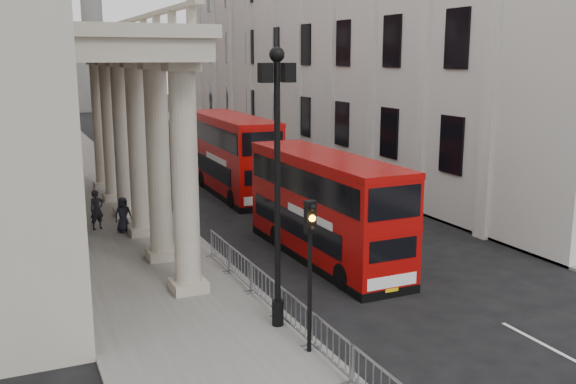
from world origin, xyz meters
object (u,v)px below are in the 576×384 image
object	(u,v)px
bus_near	(325,205)
pedestrian_c	(123,215)
lamp_post_north	(108,102)
pedestrian_a	(97,210)
traffic_light	(310,249)
lamp_post_mid	(156,121)
lamp_post_south	(277,171)
bus_far	(232,153)
pedestrian_b	(79,217)
monument_column	(91,5)

from	to	relation	value
bus_near	pedestrian_c	distance (m)	9.96
lamp_post_north	pedestrian_a	world-z (taller)	lamp_post_north
traffic_light	pedestrian_c	world-z (taller)	traffic_light
lamp_post_mid	lamp_post_south	bearing A→B (deg)	-90.00
traffic_light	bus_far	world-z (taller)	bus_far
traffic_light	bus_far	distance (m)	22.27
traffic_light	pedestrian_c	size ratio (longest dim) A/B	2.59
lamp_post_south	bus_far	world-z (taller)	lamp_post_south
lamp_post_mid	pedestrian_b	bearing A→B (deg)	-148.52
lamp_post_north	pedestrian_c	world-z (taller)	lamp_post_north
monument_column	lamp_post_south	world-z (taller)	monument_column
bus_far	pedestrian_a	world-z (taller)	bus_far
bus_far	monument_column	bearing A→B (deg)	90.55
lamp_post_mid	bus_near	distance (m)	11.56
lamp_post_north	traffic_light	bearing A→B (deg)	-89.83
lamp_post_north	bus_near	distance (m)	26.83
monument_column	pedestrian_b	xyz separation A→B (m)	(-10.93, -74.65, -15.08)
pedestrian_b	pedestrian_c	xyz separation A→B (m)	(1.91, -0.62, 0.05)
lamp_post_south	lamp_post_mid	bearing A→B (deg)	90.00
pedestrian_a	pedestrian_b	bearing A→B (deg)	-174.25
lamp_post_north	bus_near	world-z (taller)	lamp_post_north
lamp_post_mid	traffic_light	xyz separation A→B (m)	(0.10, -18.02, -1.80)
traffic_light	pedestrian_c	bearing A→B (deg)	99.68
traffic_light	pedestrian_c	xyz separation A→B (m)	(-2.52, 14.75, -2.16)
monument_column	bus_near	bearing A→B (deg)	-91.46
lamp_post_south	pedestrian_b	xyz separation A→B (m)	(-4.33, 13.35, -4.01)
lamp_post_north	pedestrian_c	distance (m)	19.82
monument_column	bus_near	size ratio (longest dim) A/B	5.41
pedestrian_b	pedestrian_c	world-z (taller)	pedestrian_c
traffic_light	pedestrian_b	distance (m)	16.15
bus_far	pedestrian_a	size ratio (longest dim) A/B	5.80
monument_column	pedestrian_c	bearing A→B (deg)	-96.83
pedestrian_a	pedestrian_b	world-z (taller)	pedestrian_a
lamp_post_mid	pedestrian_a	distance (m)	5.64
traffic_light	pedestrian_b	size ratio (longest dim) A/B	2.73
monument_column	pedestrian_a	xyz separation A→B (m)	(-10.06, -74.23, -14.91)
lamp_post_north	pedestrian_a	bearing A→B (deg)	-100.76
lamp_post_mid	pedestrian_a	world-z (taller)	lamp_post_mid
lamp_post_mid	pedestrian_a	xyz separation A→B (m)	(-3.46, -2.23, -3.84)
pedestrian_b	lamp_post_north	bearing A→B (deg)	-132.06
lamp_post_south	lamp_post_north	size ratio (longest dim) A/B	1.00
lamp_post_south	traffic_light	bearing A→B (deg)	-87.16
bus_far	pedestrian_c	world-z (taller)	bus_far
pedestrian_a	monument_column	bearing A→B (deg)	62.33
lamp_post_north	pedestrian_a	size ratio (longest dim) A/B	4.39
traffic_light	pedestrian_a	xyz separation A→B (m)	(-3.56, 15.79, -2.04)
pedestrian_a	pedestrian_c	xyz separation A→B (m)	(1.05, -1.03, -0.12)
pedestrian_a	lamp_post_mid	bearing A→B (deg)	12.87
lamp_post_south	pedestrian_b	bearing A→B (deg)	107.95
bus_near	bus_far	size ratio (longest dim) A/B	0.91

